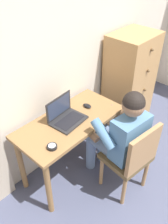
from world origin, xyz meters
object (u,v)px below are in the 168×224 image
object	(u,v)px
desk	(70,130)
dresser	(129,83)
laptop	(65,116)
chair	(132,157)
person_seated	(119,133)
desk_clock	(52,147)
computer_mouse	(87,106)

from	to	relation	value
desk	dresser	world-z (taller)	dresser
dresser	laptop	size ratio (longest dim) A/B	3.65
chair	person_seated	distance (m)	0.26
desk	desk_clock	bearing A→B (deg)	-157.02
computer_mouse	desk_clock	xyz separation A→B (m)	(-0.66, -0.18, -0.00)
dresser	laptop	distance (m)	1.17
desk	laptop	size ratio (longest dim) A/B	3.13
person_seated	computer_mouse	xyz separation A→B (m)	(0.05, 0.47, 0.08)
desk	laptop	world-z (taller)	laptop
desk_clock	chair	bearing A→B (deg)	-38.13
laptop	chair	bearing A→B (deg)	-69.76
computer_mouse	desk	bearing A→B (deg)	-175.88
dresser	computer_mouse	distance (m)	0.86
computer_mouse	person_seated	bearing A→B (deg)	-96.50
laptop	desk_clock	world-z (taller)	laptop
dresser	desk_clock	xyz separation A→B (m)	(-1.51, -0.21, 0.10)
chair	laptop	size ratio (longest dim) A/B	2.45
desk	computer_mouse	size ratio (longest dim) A/B	11.33
desk	person_seated	size ratio (longest dim) A/B	0.94
dresser	person_seated	bearing A→B (deg)	-151.15
person_seated	laptop	bearing A→B (deg)	118.88
desk	dresser	size ratio (longest dim) A/B	0.86
computer_mouse	dresser	bearing A→B (deg)	1.16
laptop	computer_mouse	size ratio (longest dim) A/B	3.62
desk	chair	bearing A→B (deg)	-70.57
dresser	person_seated	distance (m)	1.03
person_seated	computer_mouse	bearing A→B (deg)	84.40
chair	desk_clock	world-z (taller)	chair
desk	desk_clock	world-z (taller)	desk_clock
dresser	chair	xyz separation A→B (m)	(-0.92, -0.68, -0.16)
laptop	desk_clock	bearing A→B (deg)	-150.88
person_seated	desk_clock	xyz separation A→B (m)	(-0.61, 0.28, 0.08)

